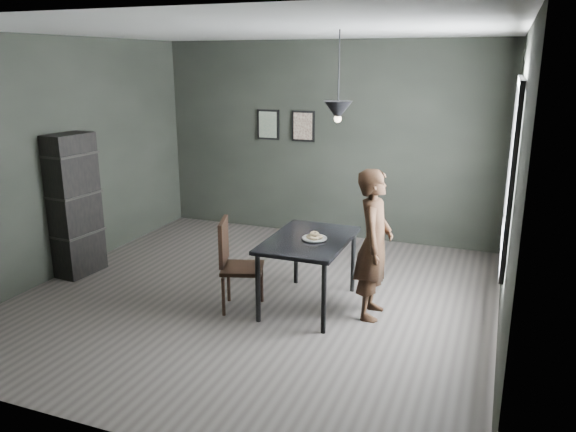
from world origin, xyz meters
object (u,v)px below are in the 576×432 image
(cafe_table, at_px, (309,245))
(wood_chair, at_px, (234,259))
(woman, at_px, (374,244))
(pendant_lamp, at_px, (338,110))
(shelf_unit, at_px, (75,205))
(white_plate, at_px, (314,239))

(cafe_table, bearing_deg, wood_chair, -153.71)
(woman, height_order, pendant_lamp, pendant_lamp)
(woman, distance_m, wood_chair, 1.43)
(cafe_table, xyz_separation_m, wood_chair, (-0.69, -0.34, -0.12))
(woman, relative_size, shelf_unit, 0.89)
(cafe_table, relative_size, white_plate, 5.22)
(shelf_unit, height_order, pendant_lamp, pendant_lamp)
(woman, bearing_deg, wood_chair, 101.24)
(woman, xyz_separation_m, pendant_lamp, (-0.43, 0.08, 1.29))
(woman, xyz_separation_m, wood_chair, (-1.37, -0.36, -0.21))
(white_plate, xyz_separation_m, pendant_lamp, (0.18, 0.12, 1.29))
(cafe_table, bearing_deg, shelf_unit, -178.06)
(shelf_unit, distance_m, pendant_lamp, 3.39)
(white_plate, distance_m, pendant_lamp, 1.31)
(woman, height_order, shelf_unit, shelf_unit)
(white_plate, xyz_separation_m, shelf_unit, (-2.99, -0.08, 0.10))
(cafe_table, height_order, wood_chair, wood_chair)
(white_plate, height_order, pendant_lamp, pendant_lamp)
(cafe_table, height_order, white_plate, white_plate)
(cafe_table, distance_m, woman, 0.68)
(shelf_unit, bearing_deg, white_plate, 6.10)
(white_plate, xyz_separation_m, wood_chair, (-0.76, -0.32, -0.21))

